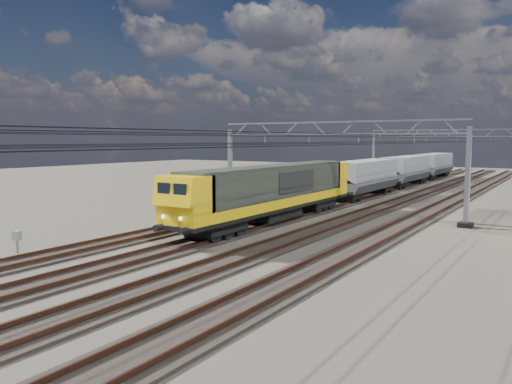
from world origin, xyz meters
The scene contains 13 objects.
ground centered at (0.00, 0.00, 0.00)m, with size 160.00×160.00×0.00m, color #29241F.
track_outer_west centered at (-6.00, 0.00, 0.07)m, with size 2.60×140.00×0.30m.
track_loco centered at (-2.00, 0.00, 0.07)m, with size 2.60×140.00×0.30m.
track_inner_east centered at (2.00, 0.00, 0.07)m, with size 2.60×140.00×0.30m.
track_outer_east centered at (6.00, 0.00, 0.07)m, with size 2.60×140.00×0.30m.
catenary_gantry_mid centered at (0.00, 4.00, 3.91)m, with size 19.90×0.90×7.11m.
catenary_gantry_far centered at (0.00, 40.00, 3.91)m, with size 19.90×0.90×7.11m.
overhead_wires centered at (0.00, 8.00, 5.75)m, with size 12.03×140.00×0.53m.
locomotive centered at (-2.00, -1.47, 2.33)m, with size 2.76×21.10×3.62m.
hopper_wagon_lead centered at (-2.00, 16.22, 2.23)m, with size 3.38×13.00×3.25m.
hopper_wagon_mid centered at (-2.00, 30.42, 2.23)m, with size 3.38×13.00×3.25m.
hopper_wagon_third centered at (-2.00, 44.62, 2.23)m, with size 3.38×13.00×3.25m.
trackside_cabinet centered at (-8.29, -16.29, 0.86)m, with size 0.44×0.38×1.14m.
Camera 1 is at (15.32, -30.70, 5.74)m, focal length 35.00 mm.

